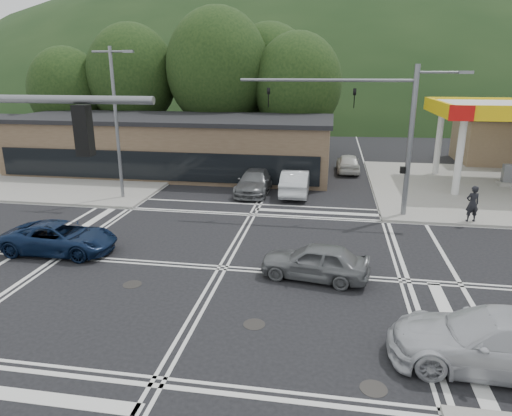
% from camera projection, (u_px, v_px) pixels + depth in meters
% --- Properties ---
extents(ground, '(120.00, 120.00, 0.00)m').
position_uv_depth(ground, '(222.00, 268.00, 18.55)').
color(ground, black).
rests_on(ground, ground).
extents(sidewalk_ne, '(16.00, 16.00, 0.15)m').
position_uv_depth(sidewalk_ne, '(494.00, 189.00, 30.33)').
color(sidewalk_ne, gray).
rests_on(sidewalk_ne, ground).
extents(sidewalk_nw, '(16.00, 16.00, 0.15)m').
position_uv_depth(sidewalk_nw, '(78.00, 173.00, 35.03)').
color(sidewalk_nw, gray).
rests_on(sidewalk_nw, ground).
extents(commercial_row, '(24.00, 8.00, 4.00)m').
position_uv_depth(commercial_row, '(172.00, 146.00, 35.26)').
color(commercial_row, brown).
rests_on(commercial_row, ground).
extents(hill_north, '(252.00, 126.00, 140.00)m').
position_uv_depth(hill_north, '(315.00, 104.00, 103.44)').
color(hill_north, '#1B3116').
rests_on(hill_north, ground).
extents(tree_n_a, '(8.00, 8.00, 11.75)m').
position_uv_depth(tree_n_a, '(132.00, 76.00, 41.29)').
color(tree_n_a, '#382619').
rests_on(tree_n_a, ground).
extents(tree_n_b, '(9.00, 9.00, 12.98)m').
position_uv_depth(tree_n_b, '(218.00, 68.00, 39.85)').
color(tree_n_b, '#382619').
rests_on(tree_n_b, ground).
extents(tree_n_c, '(7.60, 7.60, 10.87)m').
position_uv_depth(tree_n_c, '(297.00, 84.00, 39.13)').
color(tree_n_c, '#382619').
rests_on(tree_n_c, ground).
extents(tree_n_d, '(6.80, 6.80, 9.76)m').
position_uv_depth(tree_n_d, '(67.00, 91.00, 41.67)').
color(tree_n_d, '#382619').
rests_on(tree_n_d, ground).
extents(tree_n_e, '(8.40, 8.40, 11.98)m').
position_uv_depth(tree_n_e, '(269.00, 76.00, 43.18)').
color(tree_n_e, '#382619').
rests_on(tree_n_e, ground).
extents(streetlight_nw, '(2.50, 0.25, 9.00)m').
position_uv_depth(streetlight_nw, '(117.00, 117.00, 26.89)').
color(streetlight_nw, slate).
rests_on(streetlight_nw, ground).
extents(signal_mast_ne, '(11.65, 0.30, 8.00)m').
position_uv_depth(signal_mast_ne, '(387.00, 123.00, 23.71)').
color(signal_mast_ne, slate).
rests_on(signal_mast_ne, ground).
extents(car_blue_west, '(4.89, 2.28, 1.35)m').
position_uv_depth(car_blue_west, '(60.00, 238.00, 19.99)').
color(car_blue_west, '#0D1D3C').
rests_on(car_blue_west, ground).
extents(car_grey_center, '(4.35, 2.29, 1.41)m').
position_uv_depth(car_grey_center, '(315.00, 261.00, 17.48)').
color(car_grey_center, slate).
rests_on(car_grey_center, ground).
extents(car_silver_east, '(5.80, 2.66, 1.64)m').
position_uv_depth(car_silver_east, '(498.00, 341.00, 12.14)').
color(car_silver_east, silver).
rests_on(car_silver_east, ground).
extents(car_queue_a, '(1.72, 4.89, 1.61)m').
position_uv_depth(car_queue_a, '(296.00, 182.00, 29.24)').
color(car_queue_a, silver).
rests_on(car_queue_a, ground).
extents(car_queue_b, '(1.82, 4.27, 1.44)m').
position_uv_depth(car_queue_b, '(348.00, 163.00, 35.54)').
color(car_queue_b, silver).
rests_on(car_queue_b, ground).
extents(car_northbound, '(2.14, 5.06, 1.46)m').
position_uv_depth(car_northbound, '(255.00, 182.00, 29.66)').
color(car_northbound, '#5C5E61').
rests_on(car_northbound, ground).
extents(pedestrian, '(0.78, 0.59, 1.90)m').
position_uv_depth(pedestrian, '(472.00, 204.00, 23.50)').
color(pedestrian, black).
rests_on(pedestrian, sidewalk_ne).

